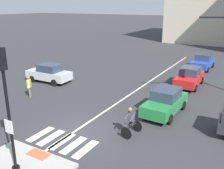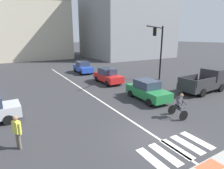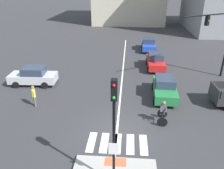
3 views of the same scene
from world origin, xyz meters
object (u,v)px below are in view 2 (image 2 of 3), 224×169
at_px(traffic_light_mast, 159,45).
at_px(cyclist, 179,105).
at_px(car_blue_eastbound_distant, 83,67).
at_px(car_green_eastbound_mid, 147,90).
at_px(pedestrian_at_curb_left, 17,130).
at_px(car_red_eastbound_far, 108,76).
at_px(pickup_truck_charcoal_cross_right, 206,81).

xyz_separation_m(traffic_light_mast, cyclist, (-5.74, -7.99, -3.32)).
bearing_deg(car_blue_eastbound_distant, car_green_eastbound_mid, -88.65).
bearing_deg(car_blue_eastbound_distant, pedestrian_at_curb_left, -120.93).
bearing_deg(car_red_eastbound_far, car_blue_eastbound_distant, 92.01).
relative_size(traffic_light_mast, car_blue_eastbound_distant, 1.50).
height_order(traffic_light_mast, car_green_eastbound_mid, traffic_light_mast).
bearing_deg(pickup_truck_charcoal_cross_right, car_blue_eastbound_distant, 115.06).
bearing_deg(pickup_truck_charcoal_cross_right, car_red_eastbound_far, 130.73).
distance_m(car_green_eastbound_mid, pickup_truck_charcoal_cross_right, 6.51).
xyz_separation_m(car_red_eastbound_far, cyclist, (-0.53, -10.36, 0.06)).
height_order(cyclist, pedestrian_at_curb_left, cyclist).
bearing_deg(cyclist, car_red_eastbound_far, 87.08).
distance_m(pickup_truck_charcoal_cross_right, pedestrian_at_curb_left, 16.29).
height_order(car_green_eastbound_mid, car_blue_eastbound_distant, same).
relative_size(car_blue_eastbound_distant, pickup_truck_charcoal_cross_right, 0.81).
bearing_deg(traffic_light_mast, pickup_truck_charcoal_cross_right, -75.92).
xyz_separation_m(car_blue_eastbound_distant, cyclist, (-0.29, -17.25, 0.06)).
bearing_deg(traffic_light_mast, car_blue_eastbound_distant, 120.51).
xyz_separation_m(pickup_truck_charcoal_cross_right, pedestrian_at_curb_left, (-16.23, -1.35, 0.00)).
bearing_deg(pickup_truck_charcoal_cross_right, traffic_light_mast, 104.08).
bearing_deg(car_green_eastbound_mid, traffic_light_mast, 39.58).
distance_m(traffic_light_mast, car_blue_eastbound_distant, 11.27).
relative_size(car_blue_eastbound_distant, cyclist, 2.48).
height_order(traffic_light_mast, pedestrian_at_curb_left, traffic_light_mast).
distance_m(traffic_light_mast, car_red_eastbound_far, 6.65).
bearing_deg(pickup_truck_charcoal_cross_right, pedestrian_at_curb_left, -175.25).
distance_m(pickup_truck_charcoal_cross_right, cyclist, 7.58).
relative_size(car_green_eastbound_mid, pickup_truck_charcoal_cross_right, 0.81).
xyz_separation_m(car_blue_eastbound_distant, pickup_truck_charcoal_cross_right, (6.76, -14.46, 0.17)).
xyz_separation_m(car_blue_eastbound_distant, pedestrian_at_curb_left, (-9.47, -15.81, 0.17)).
xyz_separation_m(car_green_eastbound_mid, cyclist, (-0.61, -3.74, 0.06)).
distance_m(traffic_light_mast, pedestrian_at_curb_left, 16.61).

